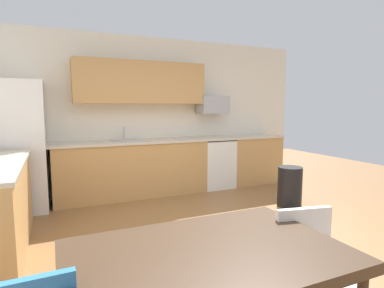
{
  "coord_description": "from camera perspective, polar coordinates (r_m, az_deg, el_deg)",
  "views": [
    {
      "loc": [
        -1.71,
        -2.82,
        1.5
      ],
      "look_at": [
        0.0,
        1.0,
        1.0
      ],
      "focal_mm": 29.38,
      "sensor_mm": 36.0,
      "label": 1
    }
  ],
  "objects": [
    {
      "name": "microwave",
      "position": [
        5.9,
        3.75,
        7.11
      ],
      "size": [
        0.54,
        0.36,
        0.32
      ],
      "primitive_type": "cube",
      "color": "#9EA0A5"
    },
    {
      "name": "trash_bin",
      "position": [
        5.0,
        17.31,
        -7.38
      ],
      "size": [
        0.36,
        0.36,
        0.6
      ],
      "primitive_type": "cylinder",
      "color": "black",
      "rests_on": "ground"
    },
    {
      "name": "ground_plane",
      "position": [
        3.62,
        6.8,
        -17.71
      ],
      "size": [
        12.0,
        12.0,
        0.0
      ],
      "primitive_type": "plane",
      "color": "olive"
    },
    {
      "name": "sink_basin",
      "position": [
        5.27,
        -11.79,
        -0.08
      ],
      "size": [
        0.48,
        0.4,
        0.14
      ],
      "primitive_type": "cube",
      "color": "#A5A8AD",
      "rests_on": "countertop_back"
    },
    {
      "name": "countertop_back",
      "position": [
        5.43,
        -5.61,
        0.64
      ],
      "size": [
        4.8,
        0.64,
        0.04
      ],
      "primitive_type": "cube",
      "color": "beige",
      "rests_on": "cabinet_run_back"
    },
    {
      "name": "chair_near_table",
      "position": [
        2.22,
        20.96,
        -20.2
      ],
      "size": [
        0.47,
        0.47,
        0.85
      ],
      "color": "white",
      "rests_on": "ground"
    },
    {
      "name": "oven_range",
      "position": [
        5.9,
        4.12,
        -3.4
      ],
      "size": [
        0.6,
        0.6,
        0.91
      ],
      "color": "white",
      "rests_on": "ground"
    },
    {
      "name": "cabinet_run_back_right",
      "position": [
        6.33,
        10.74,
        -2.86
      ],
      "size": [
        1.06,
        0.6,
        0.9
      ],
      "primitive_type": "cube",
      "color": "tan",
      "rests_on": "ground"
    },
    {
      "name": "cabinet_run_back",
      "position": [
        5.36,
        -10.67,
        -4.6
      ],
      "size": [
        2.49,
        0.6,
        0.9
      ],
      "primitive_type": "cube",
      "color": "tan",
      "rests_on": "ground"
    },
    {
      "name": "wall_back",
      "position": [
        5.73,
        -6.78,
        5.26
      ],
      "size": [
        5.8,
        0.1,
        2.7
      ],
      "primitive_type": "cube",
      "color": "silver",
      "rests_on": "ground"
    },
    {
      "name": "sink_faucet",
      "position": [
        5.43,
        -12.24,
        1.8
      ],
      "size": [
        0.02,
        0.02,
        0.24
      ],
      "primitive_type": "cylinder",
      "color": "#B2B5BA",
      "rests_on": "countertop_back"
    },
    {
      "name": "dining_table",
      "position": [
        1.7,
        2.74,
        -20.63
      ],
      "size": [
        1.4,
        0.9,
        0.78
      ],
      "color": "#422D1E",
      "rests_on": "ground"
    },
    {
      "name": "refrigerator",
      "position": [
        5.09,
        -29.25,
        -0.47
      ],
      "size": [
        0.76,
        0.7,
        1.86
      ],
      "primitive_type": "cube",
      "color": "white",
      "rests_on": "ground"
    },
    {
      "name": "upper_cabinets_back",
      "position": [
        5.45,
        -9.22,
        10.93
      ],
      "size": [
        2.2,
        0.34,
        0.7
      ],
      "primitive_type": "cube",
      "color": "tan"
    }
  ]
}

